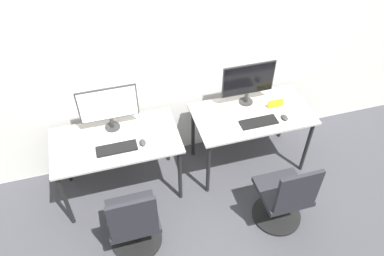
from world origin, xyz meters
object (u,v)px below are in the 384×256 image
at_px(monitor_left, 108,106).
at_px(mouse_right, 285,117).
at_px(office_chair_left, 134,224).
at_px(keyboard_right, 259,122).
at_px(monitor_right, 248,81).
at_px(mouse_left, 143,142).
at_px(keyboard_left, 117,148).
at_px(office_chair_right, 284,199).

bearing_deg(monitor_left, mouse_right, -11.79).
bearing_deg(office_chair_left, keyboard_right, 21.72).
xyz_separation_m(monitor_left, monitor_right, (1.39, 0.00, 0.00)).
xyz_separation_m(mouse_left, office_chair_left, (-0.22, -0.58, -0.40)).
distance_m(keyboard_left, keyboard_right, 1.39).
xyz_separation_m(keyboard_left, office_chair_left, (0.02, -0.57, -0.39)).
relative_size(mouse_left, office_chair_left, 0.10).
relative_size(monitor_left, office_chair_right, 0.64).
bearing_deg(monitor_right, office_chair_right, -88.78).
relative_size(office_chair_left, office_chair_right, 1.00).
distance_m(keyboard_left, office_chair_right, 1.62).
bearing_deg(mouse_left, mouse_right, -1.84).
height_order(monitor_right, keyboard_right, monitor_right).
height_order(monitor_left, office_chair_left, monitor_left).
relative_size(monitor_right, mouse_right, 6.11).
bearing_deg(keyboard_left, monitor_right, 12.50).
relative_size(monitor_left, mouse_left, 6.11).
distance_m(office_chair_left, office_chair_right, 1.39).
xyz_separation_m(mouse_right, office_chair_right, (-0.25, -0.65, -0.40)).
bearing_deg(mouse_right, keyboard_right, 177.28).
bearing_deg(mouse_left, office_chair_right, -30.78).
height_order(keyboard_left, mouse_right, mouse_right).
height_order(monitor_left, mouse_left, monitor_left).
relative_size(keyboard_left, mouse_right, 4.15).
height_order(monitor_left, keyboard_left, monitor_left).
height_order(office_chair_left, keyboard_right, office_chair_left).
xyz_separation_m(keyboard_left, monitor_right, (1.39, 0.31, 0.26)).
bearing_deg(office_chair_left, mouse_right, 17.98).
relative_size(office_chair_left, mouse_right, 9.62).
bearing_deg(keyboard_right, monitor_left, 166.50).
bearing_deg(monitor_left, monitor_right, 0.13).
bearing_deg(office_chair_right, office_chair_left, 175.10).
xyz_separation_m(mouse_left, monitor_right, (1.15, 0.30, 0.25)).
bearing_deg(monitor_right, monitor_left, -179.87).
xyz_separation_m(keyboard_left, mouse_left, (0.24, 0.00, 0.01)).
distance_m(mouse_left, office_chair_right, 1.42).
distance_m(keyboard_left, mouse_right, 1.66).
distance_m(mouse_right, office_chair_right, 0.80).
relative_size(office_chair_left, keyboard_right, 2.32).
relative_size(monitor_left, keyboard_right, 1.47).
height_order(mouse_left, office_chair_left, office_chair_left).
bearing_deg(mouse_left, keyboard_right, -1.63).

